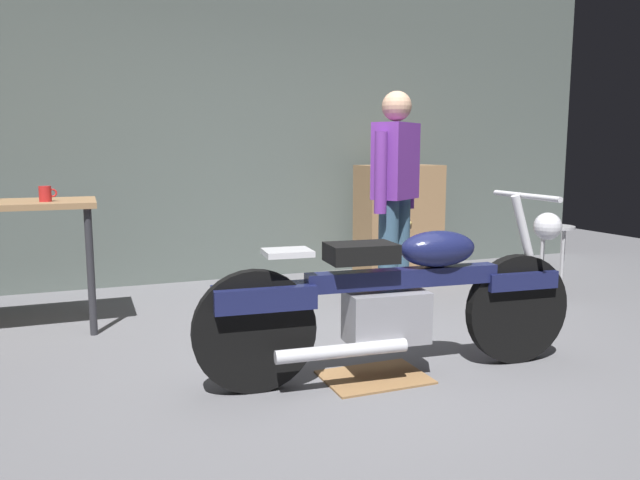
# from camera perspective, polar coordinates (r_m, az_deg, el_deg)

# --- Properties ---
(ground_plane) EXTENTS (12.00, 12.00, 0.00)m
(ground_plane) POSITION_cam_1_polar(r_m,az_deg,el_deg) (3.51, 3.51, -12.17)
(ground_plane) COLOR slate
(back_wall) EXTENTS (8.00, 0.12, 3.10)m
(back_wall) POSITION_cam_1_polar(r_m,az_deg,el_deg) (5.95, -7.93, 11.34)
(back_wall) COLOR #56605B
(back_wall) RESTS_ON ground_plane
(motorcycle) EXTENTS (2.19, 0.60, 1.00)m
(motorcycle) POSITION_cam_1_polar(r_m,az_deg,el_deg) (3.32, 7.39, -5.29)
(motorcycle) COLOR black
(motorcycle) RESTS_ON ground_plane
(person_standing) EXTENTS (0.48, 0.40, 1.67)m
(person_standing) POSITION_cam_1_polar(r_m,az_deg,el_deg) (4.56, 7.11, 4.45)
(person_standing) COLOR #3A5B76
(person_standing) RESTS_ON ground_plane
(shop_stool) EXTENTS (0.32, 0.32, 0.64)m
(shop_stool) POSITION_cam_1_polar(r_m,az_deg,el_deg) (5.22, 21.16, -0.28)
(shop_stool) COLOR #B2B2B7
(shop_stool) RESTS_ON ground_plane
(wooden_dresser) EXTENTS (0.80, 0.47, 1.10)m
(wooden_dresser) POSITION_cam_1_polar(r_m,az_deg,el_deg) (6.06, 7.42, 1.82)
(wooden_dresser) COLOR #99724C
(wooden_dresser) RESTS_ON ground_plane
(drip_tray) EXTENTS (0.56, 0.40, 0.01)m
(drip_tray) POSITION_cam_1_polar(r_m,az_deg,el_deg) (3.40, 5.17, -12.78)
(drip_tray) COLOR olive
(drip_tray) RESTS_ON ground_plane
(mug_red_diner) EXTENTS (0.11, 0.08, 0.10)m
(mug_red_diner) POSITION_cam_1_polar(r_m,az_deg,el_deg) (4.41, -24.49, 3.99)
(mug_red_diner) COLOR red
(mug_red_diner) RESTS_ON workbench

